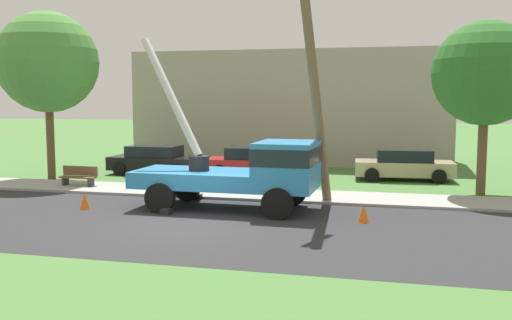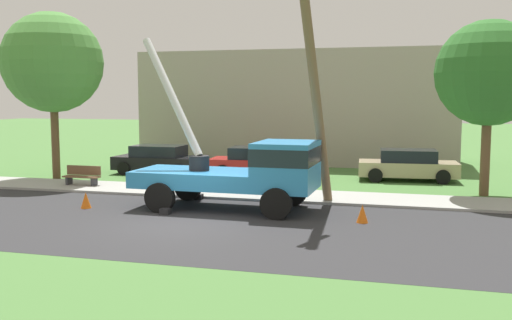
% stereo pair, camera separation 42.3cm
% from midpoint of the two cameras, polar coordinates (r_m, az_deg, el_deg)
% --- Properties ---
extents(ground_plane, '(120.00, 120.00, 0.00)m').
position_cam_midpoint_polar(ground_plane, '(29.08, 0.94, -1.30)').
color(ground_plane, '#477538').
extents(road_asphalt, '(80.00, 8.30, 0.01)m').
position_cam_midpoint_polar(road_asphalt, '(17.77, -7.89, -6.22)').
color(road_asphalt, '#2B2B2D').
rests_on(road_asphalt, ground).
extents(sidewalk_strip, '(80.00, 2.61, 0.10)m').
position_cam_midpoint_polar(sidewalk_strip, '(22.82, -2.78, -3.27)').
color(sidewalk_strip, '#9E9E99').
rests_on(sidewalk_strip, ground).
extents(utility_truck, '(6.76, 3.20, 5.98)m').
position_cam_midpoint_polar(utility_truck, '(19.47, -1.31, -0.87)').
color(utility_truck, '#2D84C6').
rests_on(utility_truck, ground).
extents(leaning_utility_pole, '(1.10, 3.36, 8.68)m').
position_cam_midpoint_polar(leaning_utility_pole, '(19.64, 5.06, 8.05)').
color(leaning_utility_pole, brown).
rests_on(leaning_utility_pole, ground).
extents(traffic_cone_ahead, '(0.36, 0.36, 0.56)m').
position_cam_midpoint_polar(traffic_cone_ahead, '(18.02, 9.86, -5.18)').
color(traffic_cone_ahead, orange).
rests_on(traffic_cone_ahead, ground).
extents(traffic_cone_behind, '(0.36, 0.36, 0.56)m').
position_cam_midpoint_polar(traffic_cone_behind, '(20.74, -17.04, -3.86)').
color(traffic_cone_behind, orange).
rests_on(traffic_cone_behind, ground).
extents(parked_sedan_black, '(4.42, 2.05, 1.42)m').
position_cam_midpoint_polar(parked_sedan_black, '(29.11, -10.34, 0.02)').
color(parked_sedan_black, black).
rests_on(parked_sedan_black, ground).
extents(parked_sedan_red, '(4.52, 2.23, 1.42)m').
position_cam_midpoint_polar(parked_sedan_red, '(27.72, -0.73, -0.19)').
color(parked_sedan_red, '#B21E1E').
rests_on(parked_sedan_red, ground).
extents(parked_sedan_tan, '(4.52, 2.23, 1.42)m').
position_cam_midpoint_polar(parked_sedan_tan, '(27.39, 13.90, -0.45)').
color(parked_sedan_tan, tan).
rests_on(parked_sedan_tan, ground).
extents(park_bench, '(1.60, 0.45, 0.90)m').
position_cam_midpoint_polar(park_bench, '(25.60, -17.48, -1.58)').
color(park_bench, brown).
rests_on(park_bench, ground).
extents(roadside_tree_near, '(4.02, 4.02, 6.73)m').
position_cam_midpoint_polar(roadside_tree_near, '(23.98, 21.15, 7.91)').
color(roadside_tree_near, brown).
rests_on(roadside_tree_near, ground).
extents(roadside_tree_far, '(4.60, 4.60, 7.68)m').
position_cam_midpoint_polar(roadside_tree_far, '(28.46, -20.22, 8.98)').
color(roadside_tree_far, brown).
rests_on(roadside_tree_far, ground).
extents(lowrise_building_backdrop, '(18.00, 6.00, 6.40)m').
position_cam_midpoint_polar(lowrise_building_backdrop, '(34.80, 3.36, 5.22)').
color(lowrise_building_backdrop, '#A5998C').
rests_on(lowrise_building_backdrop, ground).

